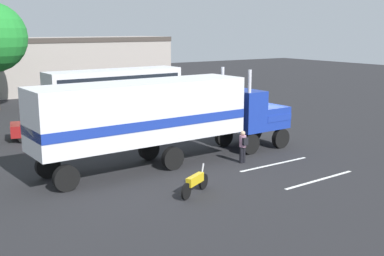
{
  "coord_description": "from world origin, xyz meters",
  "views": [
    {
      "loc": [
        -18.12,
        -20.29,
        6.58
      ],
      "look_at": [
        -4.9,
        -0.32,
        1.6
      ],
      "focal_mm": 44.94,
      "sensor_mm": 36.0,
      "label": 1
    }
  ],
  "objects": [
    {
      "name": "parked_car",
      "position": [
        -9.65,
        8.37,
        0.81
      ],
      "size": [
        4.7,
        2.77,
        1.57
      ],
      "color": "maroon",
      "rests_on": "ground_plane"
    },
    {
      "name": "lane_stripe_near",
      "position": [
        -2.14,
        -3.5,
        0.01
      ],
      "size": [
        4.4,
        0.27,
        0.01
      ],
      "primitive_type": "cube",
      "rotation": [
        0.0,
        0.0,
        0.02
      ],
      "color": "silver",
      "rests_on": "ground_plane"
    },
    {
      "name": "motorcycle",
      "position": [
        -7.8,
        -4.93,
        0.48
      ],
      "size": [
        1.92,
        1.07,
        1.12
      ],
      "color": "black",
      "rests_on": "ground_plane"
    },
    {
      "name": "lane_stripe_mid",
      "position": [
        -2.17,
        -6.45,
        0.01
      ],
      "size": [
        4.4,
        0.39,
        0.01
      ],
      "primitive_type": "cube",
      "rotation": [
        0.0,
        0.0,
        0.05
      ],
      "color": "silver",
      "rests_on": "ground_plane"
    },
    {
      "name": "parked_bus",
      "position": [
        -2.28,
        14.75,
        2.07
      ],
      "size": [
        11.09,
        3.0,
        3.4
      ],
      "color": "silver",
      "rests_on": "ground_plane"
    },
    {
      "name": "semi_truck",
      "position": [
        -6.71,
        -0.38,
        2.52
      ],
      "size": [
        14.26,
        3.45,
        4.5
      ],
      "color": "#193399",
      "rests_on": "ground_plane"
    },
    {
      "name": "building_backdrop",
      "position": [
        -1.15,
        30.0,
        3.04
      ],
      "size": [
        23.55,
        7.04,
        5.66
      ],
      "color": "#9E938C",
      "rests_on": "ground_plane"
    },
    {
      "name": "person_bystander",
      "position": [
        -3.27,
        -2.42,
        0.89
      ],
      "size": [
        0.34,
        0.46,
        1.63
      ],
      "color": "black",
      "rests_on": "ground_plane"
    },
    {
      "name": "ground_plane",
      "position": [
        0.0,
        0.0,
        0.0
      ],
      "size": [
        120.0,
        120.0,
        0.0
      ],
      "primitive_type": "plane",
      "color": "#232326"
    }
  ]
}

